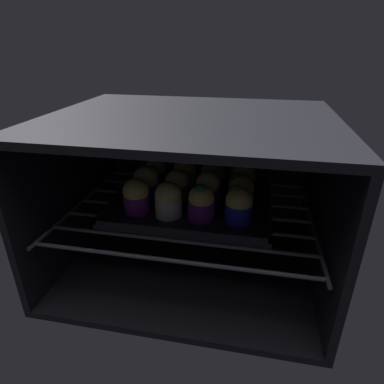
{
  "coord_description": "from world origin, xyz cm",
  "views": [
    {
      "loc": [
        13.19,
        -42.85,
        49.59
      ],
      "look_at": [
        0.0,
        23.8,
        17.58
      ],
      "focal_mm": 30.44,
      "sensor_mm": 36.0,
      "label": 1
    }
  ],
  "objects_px": {
    "baking_tray": "(192,203)",
    "muffin_row1_col2": "(207,189)",
    "muffin_row2_col0": "(156,172)",
    "muffin_row2_col1": "(185,173)",
    "muffin_row1_col3": "(241,191)",
    "muffin_row2_col2": "(212,177)",
    "muffin_row1_col1": "(177,186)",
    "muffin_row0_col2": "(201,202)",
    "muffin_row0_col3": "(239,205)",
    "muffin_row0_col0": "(136,196)",
    "muffin_row2_col3": "(243,179)",
    "muffin_row1_col0": "(146,183)",
    "muffin_row0_col1": "(168,200)"
  },
  "relations": [
    {
      "from": "muffin_row1_col1",
      "to": "muffin_row2_col2",
      "type": "relative_size",
      "value": 0.99
    },
    {
      "from": "muffin_row1_col2",
      "to": "muffin_row2_col2",
      "type": "distance_m",
      "value": 0.08
    },
    {
      "from": "baking_tray",
      "to": "muffin_row1_col0",
      "type": "bearing_deg",
      "value": -177.91
    },
    {
      "from": "muffin_row0_col1",
      "to": "muffin_row0_col3",
      "type": "relative_size",
      "value": 0.98
    },
    {
      "from": "muffin_row2_col1",
      "to": "muffin_row1_col3",
      "type": "bearing_deg",
      "value": -27.0
    },
    {
      "from": "muffin_row0_col2",
      "to": "muffin_row0_col3",
      "type": "height_order",
      "value": "muffin_row0_col2"
    },
    {
      "from": "muffin_row1_col3",
      "to": "muffin_row2_col2",
      "type": "height_order",
      "value": "muffin_row1_col3"
    },
    {
      "from": "baking_tray",
      "to": "muffin_row1_col2",
      "type": "xyz_separation_m",
      "value": [
        0.04,
        -0.0,
        0.04
      ]
    },
    {
      "from": "muffin_row0_col3",
      "to": "muffin_row2_col2",
      "type": "height_order",
      "value": "muffin_row0_col3"
    },
    {
      "from": "muffin_row1_col0",
      "to": "muffin_row2_col1",
      "type": "relative_size",
      "value": 1.01
    },
    {
      "from": "muffin_row0_col3",
      "to": "muffin_row2_col3",
      "type": "distance_m",
      "value": 0.14
    },
    {
      "from": "muffin_row0_col1",
      "to": "muffin_row0_col3",
      "type": "xyz_separation_m",
      "value": [
        0.15,
        0.01,
        -0.0
      ]
    },
    {
      "from": "baking_tray",
      "to": "muffin_row0_col2",
      "type": "xyz_separation_m",
      "value": [
        0.03,
        -0.07,
        0.04
      ]
    },
    {
      "from": "muffin_row2_col0",
      "to": "muffin_row2_col3",
      "type": "height_order",
      "value": "same"
    },
    {
      "from": "muffin_row1_col1",
      "to": "muffin_row1_col2",
      "type": "xyz_separation_m",
      "value": [
        0.07,
        -0.01,
        0.0
      ]
    },
    {
      "from": "baking_tray",
      "to": "muffin_row1_col0",
      "type": "relative_size",
      "value": 4.49
    },
    {
      "from": "muffin_row0_col1",
      "to": "muffin_row2_col0",
      "type": "distance_m",
      "value": 0.17
    },
    {
      "from": "muffin_row0_col0",
      "to": "muffin_row0_col1",
      "type": "height_order",
      "value": "same"
    },
    {
      "from": "muffin_row1_col3",
      "to": "muffin_row2_col1",
      "type": "xyz_separation_m",
      "value": [
        -0.14,
        0.07,
        0.0
      ]
    },
    {
      "from": "muffin_row0_col0",
      "to": "muffin_row2_col0",
      "type": "bearing_deg",
      "value": 90.34
    },
    {
      "from": "muffin_row2_col3",
      "to": "muffin_row2_col0",
      "type": "bearing_deg",
      "value": 178.59
    },
    {
      "from": "muffin_row0_col2",
      "to": "muffin_row1_col1",
      "type": "relative_size",
      "value": 1.09
    },
    {
      "from": "muffin_row0_col3",
      "to": "muffin_row2_col0",
      "type": "distance_m",
      "value": 0.26
    },
    {
      "from": "muffin_row1_col1",
      "to": "muffin_row2_col2",
      "type": "distance_m",
      "value": 0.1
    },
    {
      "from": "muffin_row1_col3",
      "to": "muffin_row0_col1",
      "type": "bearing_deg",
      "value": -152.88
    },
    {
      "from": "baking_tray",
      "to": "muffin_row0_col1",
      "type": "bearing_deg",
      "value": -115.95
    },
    {
      "from": "muffin_row0_col3",
      "to": "muffin_row2_col3",
      "type": "bearing_deg",
      "value": 90.03
    },
    {
      "from": "baking_tray",
      "to": "muffin_row2_col0",
      "type": "relative_size",
      "value": 4.63
    },
    {
      "from": "muffin_row0_col0",
      "to": "muffin_row1_col3",
      "type": "bearing_deg",
      "value": 17.86
    },
    {
      "from": "muffin_row2_col0",
      "to": "muffin_row1_col2",
      "type": "bearing_deg",
      "value": -28.35
    },
    {
      "from": "muffin_row0_col3",
      "to": "muffin_row0_col1",
      "type": "bearing_deg",
      "value": -178.0
    },
    {
      "from": "muffin_row2_col1",
      "to": "muffin_row1_col1",
      "type": "bearing_deg",
      "value": -92.51
    },
    {
      "from": "muffin_row0_col3",
      "to": "muffin_row1_col0",
      "type": "relative_size",
      "value": 0.98
    },
    {
      "from": "muffin_row0_col3",
      "to": "muffin_row2_col0",
      "type": "height_order",
      "value": "same"
    },
    {
      "from": "muffin_row1_col2",
      "to": "muffin_row2_col0",
      "type": "xyz_separation_m",
      "value": [
        -0.15,
        0.08,
        -0.0
      ]
    },
    {
      "from": "muffin_row1_col1",
      "to": "muffin_row2_col1",
      "type": "relative_size",
      "value": 0.93
    },
    {
      "from": "muffin_row1_col1",
      "to": "muffin_row1_col3",
      "type": "xyz_separation_m",
      "value": [
        0.15,
        -0.0,
        0.0
      ]
    },
    {
      "from": "baking_tray",
      "to": "muffin_row2_col0",
      "type": "bearing_deg",
      "value": 145.58
    },
    {
      "from": "muffin_row0_col1",
      "to": "muffin_row2_col3",
      "type": "relative_size",
      "value": 0.99
    },
    {
      "from": "muffin_row1_col2",
      "to": "muffin_row2_col2",
      "type": "bearing_deg",
      "value": 89.86
    },
    {
      "from": "muffin_row0_col0",
      "to": "muffin_row2_col2",
      "type": "distance_m",
      "value": 0.2
    },
    {
      "from": "muffin_row0_col2",
      "to": "muffin_row1_col3",
      "type": "bearing_deg",
      "value": 43.67
    },
    {
      "from": "muffin_row1_col2",
      "to": "muffin_row2_col2",
      "type": "relative_size",
      "value": 1.05
    },
    {
      "from": "baking_tray",
      "to": "muffin_row1_col3",
      "type": "distance_m",
      "value": 0.12
    },
    {
      "from": "muffin_row1_col1",
      "to": "muffin_row2_col3",
      "type": "xyz_separation_m",
      "value": [
        0.15,
        0.07,
        0.0
      ]
    },
    {
      "from": "muffin_row0_col0",
      "to": "muffin_row0_col2",
      "type": "height_order",
      "value": "muffin_row0_col2"
    },
    {
      "from": "muffin_row1_col0",
      "to": "muffin_row1_col2",
      "type": "distance_m",
      "value": 0.14
    },
    {
      "from": "baking_tray",
      "to": "muffin_row1_col0",
      "type": "distance_m",
      "value": 0.12
    },
    {
      "from": "muffin_row0_col0",
      "to": "muffin_row0_col1",
      "type": "bearing_deg",
      "value": -3.63
    },
    {
      "from": "muffin_row2_col0",
      "to": "muffin_row0_col0",
      "type": "bearing_deg",
      "value": -89.66
    }
  ]
}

